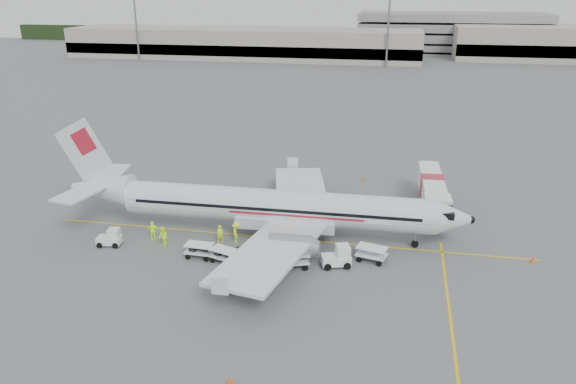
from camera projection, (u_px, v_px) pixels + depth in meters
The scene contains 25 objects.
ground at pixel (284, 239), 51.11m from camera, with size 360.00×360.00×0.00m, color #56595B.
stripe_lead at pixel (284, 238), 51.10m from camera, with size 44.00×0.20×0.01m, color yellow.
stripe_cross at pixel (448, 300), 41.16m from camera, with size 0.20×20.00×0.01m, color yellow.
terminal_west at pixel (244, 43), 176.48m from camera, with size 110.00×22.00×9.00m, color gray, non-canonical shape.
parking_garage at pixel (451, 31), 191.20m from camera, with size 62.00×24.00×14.00m, color slate, non-canonical shape.
treeline at pixel (378, 38), 211.00m from camera, with size 300.00×3.00×6.00m, color black, non-canonical shape.
mast_west at pixel (136, 23), 168.74m from camera, with size 3.20×1.20×22.00m, color slate, non-canonical shape.
mast_center at pixel (388, 26), 154.88m from camera, with size 3.20×1.20×22.00m, color slate, non-canonical shape.
aircraft at pixel (276, 185), 49.75m from camera, with size 36.76×28.81×10.13m, color silver, non-canonical shape.
jet_bridge at pixel (431, 194), 56.53m from camera, with size 2.70×14.41×3.78m, color white, non-canonical shape.
belt_loader at pixel (249, 248), 46.64m from camera, with size 4.32×1.62×2.34m, color white, non-canonical shape.
tug_fore at pixel (336, 256), 45.78m from camera, with size 2.37×1.36×1.83m, color white, non-canonical shape.
tug_mid at pixel (240, 280), 42.30m from camera, with size 2.04×1.17×1.58m, color white, non-canonical shape.
tug_aft at pixel (109, 237), 49.50m from camera, with size 2.06×1.18×1.59m, color white, non-canonical shape.
cart_loaded_a at pixel (224, 256), 46.55m from camera, with size 2.29×1.35×1.19m, color white, non-canonical shape.
cart_loaded_b at pixel (199, 251), 47.38m from camera, with size 2.35×1.39×1.23m, color white, non-canonical shape.
cart_empty_a at pixel (294, 261), 45.61m from camera, with size 2.43×1.44×1.27m, color white, non-canonical shape.
cart_empty_b at pixel (371, 254), 46.73m from camera, with size 2.47×1.46×1.29m, color white, non-canonical shape.
cone_nose at pixel (533, 259), 46.61m from camera, with size 0.38×0.38×0.62m, color #EA5013.
cone_port at pixel (363, 179), 65.89m from camera, with size 0.35×0.35×0.57m, color #EA5013.
cone_stbd at pixel (230, 381), 32.22m from camera, with size 0.42×0.42×0.69m, color #EA5013.
crew_a at pixel (220, 234), 50.01m from camera, with size 0.61×0.40×1.67m, color #C5FB1A.
crew_b at pixel (163, 237), 49.18m from camera, with size 0.92×0.71×1.89m, color #C5FB1A.
crew_c at pixel (236, 232), 50.13m from camera, with size 1.20×0.69×1.86m, color #C5FB1A.
crew_d at pixel (153, 231), 50.48m from camera, with size 1.09×0.45×1.85m, color #C5FB1A.
Camera 1 is at (9.54, -45.48, 21.70)m, focal length 35.00 mm.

